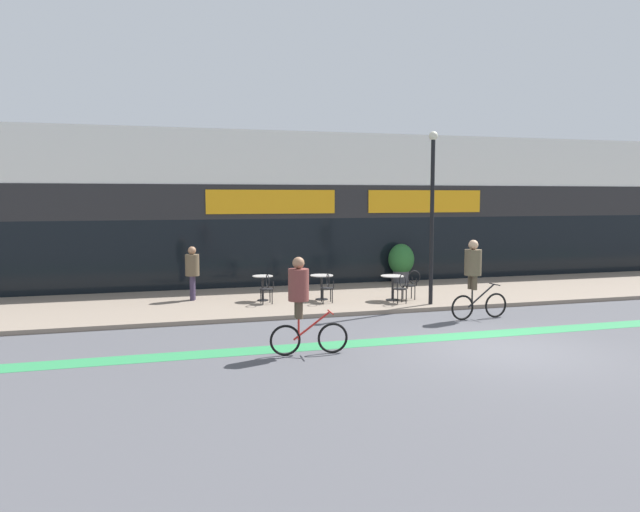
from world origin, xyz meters
name	(u,v)px	position (x,y,z in m)	size (l,w,h in m)	color
ground_plane	(504,349)	(0.00, 0.00, 0.00)	(120.00, 120.00, 0.00)	#4C4C51
sidewalk_slab	(379,296)	(0.00, 7.25, 0.06)	(40.00, 5.50, 0.12)	gray
storefront_facade	(335,209)	(0.00, 11.96, 2.79)	(40.00, 4.06, 5.61)	silver
bike_lane_stripe	(470,335)	(0.00, 1.42, 0.00)	(36.00, 0.70, 0.01)	#2D844C
bistro_table_0	(263,283)	(-3.90, 7.05, 0.66)	(0.63, 0.63, 0.77)	black
bistro_table_1	(322,282)	(-2.11, 6.71, 0.67)	(0.71, 0.71, 0.77)	black
bistro_table_2	(393,283)	(-0.05, 5.98, 0.67)	(0.74, 0.74, 0.77)	black
cafe_chair_0_near	(267,287)	(-3.90, 6.42, 0.64)	(0.41, 0.58, 0.90)	black
cafe_chair_1_near	(327,286)	(-2.12, 6.09, 0.64)	(0.45, 0.60, 0.90)	black
cafe_chair_2_near	(401,286)	(-0.05, 5.36, 0.64)	(0.42, 0.58, 0.90)	black
cafe_chair_2_side	(411,283)	(0.57, 5.98, 0.64)	(0.58, 0.42, 0.90)	black
planter_pot	(401,262)	(1.82, 9.57, 0.90)	(0.95, 0.95, 1.44)	#4C4C51
lamp_post	(432,205)	(0.75, 5.02, 3.05)	(0.26, 0.26, 5.07)	black
cyclist_0	(474,273)	(1.10, 3.15, 1.26)	(1.74, 0.52, 2.15)	black
cyclist_1	(301,298)	(-4.33, 0.80, 1.21)	(1.67, 0.52, 2.06)	black
pedestrian_near_end	(192,268)	(-5.95, 7.77, 1.11)	(0.52, 0.52, 1.66)	#382D47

